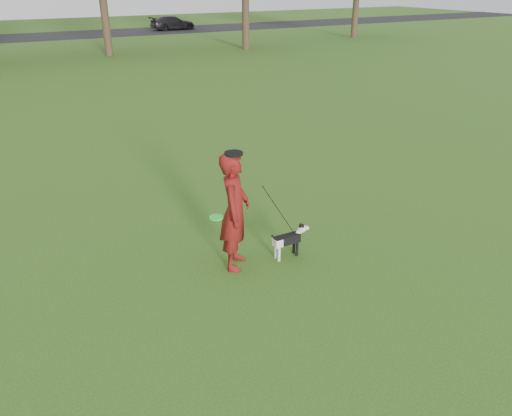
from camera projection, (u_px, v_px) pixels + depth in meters
ground at (253, 261)px, 8.86m from camera, size 120.00×120.00×0.00m
road at (19, 38)px, 40.62m from camera, size 120.00×7.00×0.02m
man at (235, 212)px, 8.30m from camera, size 0.84×0.90×2.06m
dog at (290, 238)px, 8.86m from camera, size 0.79×0.16×0.60m
car_right at (173, 23)px, 46.14m from camera, size 4.27×2.01×1.21m
man_held_items at (276, 209)px, 8.55m from camera, size 1.60×0.37×1.67m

